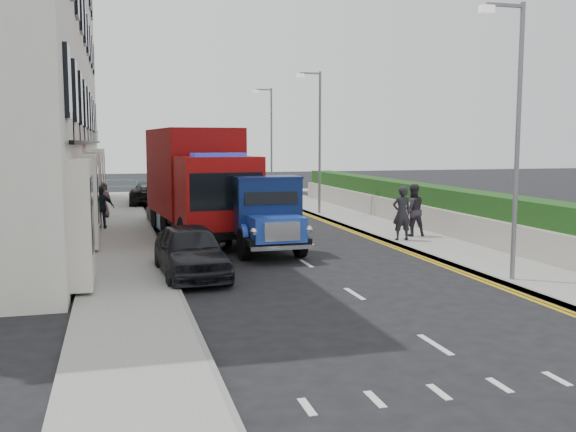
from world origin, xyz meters
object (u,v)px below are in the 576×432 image
object	(u,v)px
bedford_lorry	(265,219)
pedestrian_east_near	(402,213)
parked_car_front	(191,251)
red_lorry	(198,180)
lamp_mid	(317,134)
lamp_far	(270,136)
lamp_near	(514,126)

from	to	relation	value
bedford_lorry	pedestrian_east_near	size ratio (longest dim) A/B	2.76
parked_car_front	pedestrian_east_near	xyz separation A→B (m)	(7.94, 3.80, 0.37)
red_lorry	parked_car_front	distance (m)	7.32
lamp_mid	lamp_far	xyz separation A→B (m)	(0.00, 10.00, 0.00)
lamp_far	parked_car_front	bearing A→B (deg)	-108.54
parked_car_front	lamp_far	bearing A→B (deg)	68.75
lamp_near	parked_car_front	size ratio (longest dim) A/B	1.67
lamp_far	red_lorry	size ratio (longest dim) A/B	0.87
lamp_mid	pedestrian_east_near	xyz separation A→B (m)	(0.22, -9.20, -2.91)
parked_car_front	pedestrian_east_near	world-z (taller)	pedestrian_east_near
lamp_mid	red_lorry	distance (m)	9.05
lamp_far	red_lorry	xyz separation A→B (m)	(-6.61, -15.91, -1.81)
lamp_near	red_lorry	size ratio (longest dim) A/B	0.87
lamp_near	parked_car_front	bearing A→B (deg)	158.75
lamp_mid	lamp_far	world-z (taller)	same
lamp_mid	lamp_far	bearing A→B (deg)	90.00
bedford_lorry	pedestrian_east_near	distance (m)	5.27
bedford_lorry	red_lorry	world-z (taller)	red_lorry
lamp_far	red_lorry	world-z (taller)	lamp_far
lamp_mid	red_lorry	size ratio (longest dim) A/B	0.87
lamp_far	red_lorry	distance (m)	17.33
lamp_mid	parked_car_front	xyz separation A→B (m)	(-7.71, -13.00, -3.28)
lamp_mid	parked_car_front	distance (m)	15.47
lamp_near	lamp_mid	world-z (taller)	same
bedford_lorry	red_lorry	size ratio (longest dim) A/B	0.66
lamp_near	lamp_far	size ratio (longest dim) A/B	1.00
lamp_far	lamp_near	bearing A→B (deg)	-90.00
lamp_far	pedestrian_east_near	distance (m)	19.42
bedford_lorry	lamp_near	bearing A→B (deg)	-51.28
red_lorry	lamp_mid	bearing A→B (deg)	36.25
red_lorry	bedford_lorry	bearing A→B (deg)	-73.90
lamp_mid	bedford_lorry	size ratio (longest dim) A/B	1.32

